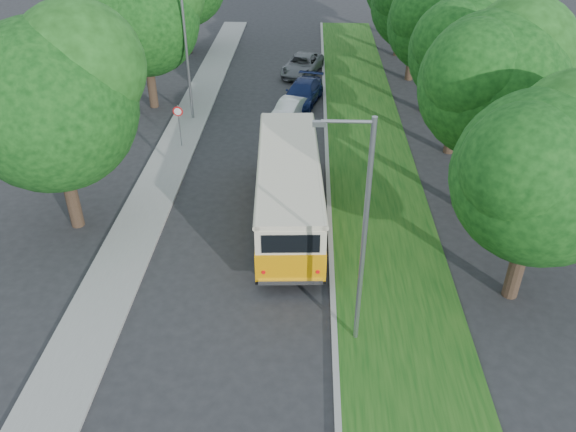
{
  "coord_description": "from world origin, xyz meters",
  "views": [
    {
      "loc": [
        2.58,
        -16.27,
        13.69
      ],
      "look_at": [
        1.82,
        2.76,
        1.5
      ],
      "focal_mm": 35.0,
      "sensor_mm": 36.0,
      "label": 1
    }
  ],
  "objects_px": {
    "lamppost_near": "(361,232)",
    "car_white": "(289,110)",
    "vintage_bus": "(289,190)",
    "car_silver": "(278,176)",
    "lamppost_far": "(185,53)",
    "car_grey": "(302,65)",
    "car_blue": "(303,93)"
  },
  "relations": [
    {
      "from": "lamppost_near",
      "to": "car_white",
      "type": "height_order",
      "value": "lamppost_near"
    },
    {
      "from": "lamppost_far",
      "to": "vintage_bus",
      "type": "distance_m",
      "value": 13.2
    },
    {
      "from": "lamppost_near",
      "to": "car_white",
      "type": "bearing_deg",
      "value": 98.68
    },
    {
      "from": "car_white",
      "to": "car_grey",
      "type": "bearing_deg",
      "value": 104.89
    },
    {
      "from": "lamppost_near",
      "to": "vintage_bus",
      "type": "bearing_deg",
      "value": 108.47
    },
    {
      "from": "vintage_bus",
      "to": "lamppost_near",
      "type": "bearing_deg",
      "value": -74.52
    },
    {
      "from": "lamppost_far",
      "to": "car_silver",
      "type": "height_order",
      "value": "lamppost_far"
    },
    {
      "from": "lamppost_far",
      "to": "vintage_bus",
      "type": "height_order",
      "value": "lamppost_far"
    },
    {
      "from": "car_white",
      "to": "car_grey",
      "type": "height_order",
      "value": "car_grey"
    },
    {
      "from": "car_grey",
      "to": "car_blue",
      "type": "bearing_deg",
      "value": -74.75
    },
    {
      "from": "car_silver",
      "to": "car_white",
      "type": "distance_m",
      "value": 8.58
    },
    {
      "from": "lamppost_far",
      "to": "car_white",
      "type": "bearing_deg",
      "value": 2.68
    },
    {
      "from": "vintage_bus",
      "to": "car_grey",
      "type": "relative_size",
      "value": 2.07
    },
    {
      "from": "vintage_bus",
      "to": "car_silver",
      "type": "bearing_deg",
      "value": 99.28
    },
    {
      "from": "lamppost_far",
      "to": "vintage_bus",
      "type": "bearing_deg",
      "value": -60.01
    },
    {
      "from": "car_silver",
      "to": "car_grey",
      "type": "relative_size",
      "value": 0.74
    },
    {
      "from": "vintage_bus",
      "to": "car_silver",
      "type": "distance_m",
      "value": 3.12
    },
    {
      "from": "car_white",
      "to": "car_grey",
      "type": "relative_size",
      "value": 0.74
    },
    {
      "from": "car_silver",
      "to": "lamppost_far",
      "type": "bearing_deg",
      "value": 122.16
    },
    {
      "from": "lamppost_near",
      "to": "lamppost_far",
      "type": "distance_m",
      "value": 20.53
    },
    {
      "from": "lamppost_near",
      "to": "lamppost_far",
      "type": "height_order",
      "value": "lamppost_near"
    },
    {
      "from": "car_white",
      "to": "car_blue",
      "type": "distance_m",
      "value": 2.82
    },
    {
      "from": "lamppost_near",
      "to": "vintage_bus",
      "type": "relative_size",
      "value": 0.77
    },
    {
      "from": "lamppost_near",
      "to": "vintage_bus",
      "type": "height_order",
      "value": "lamppost_near"
    },
    {
      "from": "car_silver",
      "to": "car_blue",
      "type": "xyz_separation_m",
      "value": [
        0.99,
        11.28,
        0.08
      ]
    },
    {
      "from": "car_blue",
      "to": "vintage_bus",
      "type": "bearing_deg",
      "value": -77.68
    },
    {
      "from": "lamppost_far",
      "to": "car_silver",
      "type": "distance_m",
      "value": 10.72
    },
    {
      "from": "vintage_bus",
      "to": "car_white",
      "type": "bearing_deg",
      "value": 89.16
    },
    {
      "from": "car_blue",
      "to": "lamppost_far",
      "type": "bearing_deg",
      "value": -142.65
    },
    {
      "from": "lamppost_far",
      "to": "car_grey",
      "type": "height_order",
      "value": "lamppost_far"
    },
    {
      "from": "car_silver",
      "to": "car_white",
      "type": "xyz_separation_m",
      "value": [
        0.2,
        8.58,
        -0.03
      ]
    },
    {
      "from": "car_silver",
      "to": "car_white",
      "type": "relative_size",
      "value": 1.01
    }
  ]
}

